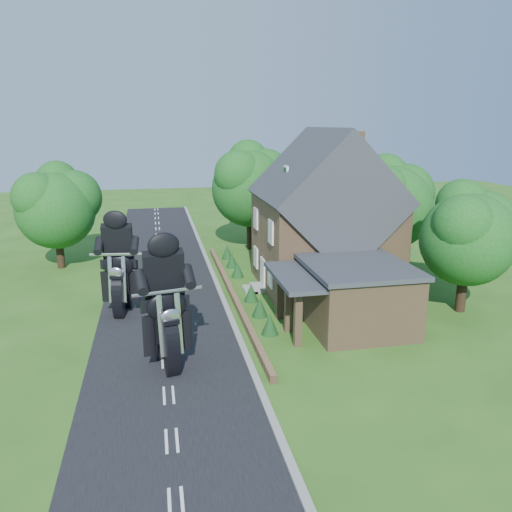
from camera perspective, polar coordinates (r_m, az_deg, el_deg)
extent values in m
plane|color=#2B5818|center=(26.26, -10.40, -8.85)|extent=(120.00, 120.00, 0.00)
cube|color=black|center=(26.25, -10.40, -8.83)|extent=(7.00, 80.00, 0.02)
cube|color=gray|center=(26.51, -2.42, -8.23)|extent=(0.30, 80.00, 0.12)
cube|color=olive|center=(31.16, -2.72, -4.34)|extent=(0.30, 22.00, 0.40)
cube|color=olive|center=(32.77, 7.72, 1.61)|extent=(8.00, 8.00, 6.00)
cube|color=#2C2E34|center=(32.21, 7.91, 6.81)|extent=(8.48, 8.64, 8.48)
cube|color=olive|center=(32.65, 11.51, 12.41)|extent=(0.60, 0.90, 1.60)
cube|color=white|center=(31.27, 3.45, 9.45)|extent=(0.12, 0.80, 0.90)
cube|color=black|center=(31.26, 3.34, 9.45)|extent=(0.04, 0.55, 0.65)
cube|color=white|center=(32.20, 0.75, -2.09)|extent=(0.10, 1.10, 2.10)
cube|color=gray|center=(32.41, 0.16, -3.65)|extent=(0.80, 1.60, 0.30)
cube|color=gray|center=(32.34, -0.71, -3.83)|extent=(0.80, 1.60, 0.15)
cube|color=white|center=(29.99, 1.65, -2.29)|extent=(0.10, 1.10, 1.40)
cube|color=black|center=(29.98, 1.62, -2.29)|extent=(0.04, 0.92, 1.22)
cube|color=white|center=(34.11, -0.03, -0.14)|extent=(0.10, 1.10, 1.40)
cube|color=black|center=(34.11, -0.06, -0.15)|extent=(0.04, 0.92, 1.22)
cube|color=white|center=(29.30, 1.69, 2.76)|extent=(0.10, 1.10, 1.40)
cube|color=black|center=(29.29, 1.66, 2.75)|extent=(0.04, 0.92, 1.22)
cube|color=white|center=(33.51, -0.03, 4.32)|extent=(0.10, 1.10, 1.40)
cube|color=black|center=(33.51, -0.06, 4.32)|extent=(0.04, 0.92, 1.22)
cube|color=olive|center=(26.90, 11.35, -4.65)|extent=(5.00, 5.60, 3.20)
cube|color=#2C2E34|center=(26.38, 11.54, -1.12)|extent=(5.30, 5.94, 0.24)
cube|color=#2C2E34|center=(25.46, 5.05, -2.33)|extent=(2.60, 5.32, 0.22)
cube|color=olive|center=(24.19, 4.81, -7.17)|extent=(0.35, 0.35, 2.80)
cube|color=olive|center=(25.80, 3.68, -5.70)|extent=(0.35, 0.35, 2.80)
cube|color=olive|center=(27.44, 2.70, -4.41)|extent=(0.35, 0.35, 2.80)
cylinder|color=black|center=(30.92, 22.82, -3.35)|extent=(0.56, 0.56, 2.80)
sphere|color=#154C17|center=(30.21, 23.36, 1.76)|extent=(5.20, 5.20, 5.20)
sphere|color=#154C17|center=(31.15, 24.74, 3.45)|extent=(3.74, 3.74, 3.74)
sphere|color=#154C17|center=(28.87, 22.95, 3.35)|extent=(3.22, 3.22, 3.22)
sphere|color=#154C17|center=(30.78, 22.77, 5.51)|extent=(2.86, 2.86, 2.86)
cylinder|color=black|center=(37.67, 15.05, 0.63)|extent=(0.56, 0.56, 3.00)
sphere|color=#154C17|center=(37.04, 15.38, 5.36)|extent=(6.00, 6.00, 6.00)
sphere|color=#154C17|center=(38.06, 16.89, 6.86)|extent=(4.32, 4.32, 4.32)
sphere|color=#154C17|center=(35.61, 14.64, 6.99)|extent=(3.72, 3.72, 3.72)
sphere|color=#154C17|center=(37.88, 14.92, 8.80)|extent=(3.30, 3.30, 3.30)
cylinder|color=black|center=(43.37, 7.73, 3.27)|extent=(0.56, 0.56, 3.60)
sphere|color=#154C17|center=(42.78, 7.91, 8.23)|extent=(7.20, 7.20, 7.20)
sphere|color=#154C17|center=(43.90, 9.67, 9.75)|extent=(5.18, 5.18, 5.18)
sphere|color=#154C17|center=(41.21, 6.80, 10.03)|extent=(4.46, 4.46, 4.46)
sphere|color=#154C17|center=(43.95, 7.52, 11.72)|extent=(3.96, 3.96, 3.96)
cylinder|color=black|center=(42.78, -0.34, 3.11)|extent=(0.56, 0.56, 3.40)
sphere|color=#154C17|center=(42.21, -0.35, 7.71)|extent=(6.40, 6.40, 6.40)
sphere|color=#154C17|center=(43.02, 1.39, 9.13)|extent=(4.61, 4.61, 4.61)
sphere|color=#154C17|center=(40.92, -1.64, 9.28)|extent=(3.97, 3.97, 3.97)
sphere|color=#154C17|center=(43.26, -0.56, 10.87)|extent=(3.52, 3.52, 3.52)
cylinder|color=black|center=(39.74, -21.17, 0.71)|extent=(0.56, 0.56, 2.80)
sphere|color=#154C17|center=(39.17, -21.57, 4.88)|extent=(5.60, 5.60, 5.60)
sphere|color=#154C17|center=(39.39, -19.74, 6.34)|extent=(4.03, 4.03, 4.03)
sphere|color=#154C17|center=(38.38, -23.38, 6.21)|extent=(3.47, 3.47, 3.47)
sphere|color=#154C17|center=(39.99, -21.44, 7.93)|extent=(3.08, 3.08, 3.08)
cone|color=#103515|center=(25.70, 1.60, -7.80)|extent=(0.90, 0.90, 1.10)
cone|color=#103515|center=(27.97, 0.43, -5.86)|extent=(0.90, 0.90, 1.10)
cone|color=#103515|center=(30.27, -0.55, -4.21)|extent=(0.90, 0.90, 1.10)
cone|color=#103515|center=(34.96, -2.12, -1.57)|extent=(0.90, 0.90, 1.10)
cone|color=#103515|center=(37.33, -2.76, -0.50)|extent=(0.90, 0.90, 1.10)
cone|color=#103515|center=(39.72, -3.32, 0.44)|extent=(0.90, 0.90, 1.10)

